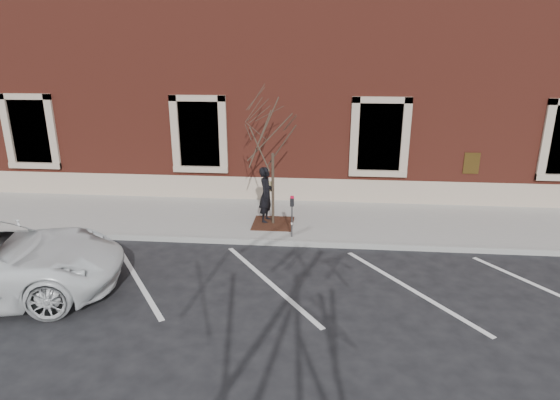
# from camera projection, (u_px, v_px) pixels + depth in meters

# --- Properties ---
(ground) EXTENTS (120.00, 120.00, 0.00)m
(ground) POSITION_uv_depth(u_px,v_px,m) (278.00, 244.00, 12.92)
(ground) COLOR #28282B
(ground) RESTS_ON ground
(sidewalk_near) EXTENTS (40.00, 3.50, 0.15)m
(sidewalk_near) POSITION_uv_depth(u_px,v_px,m) (283.00, 220.00, 14.55)
(sidewalk_near) COLOR #A39F99
(sidewalk_near) RESTS_ON ground
(curb_near) EXTENTS (40.00, 0.12, 0.15)m
(curb_near) POSITION_uv_depth(u_px,v_px,m) (278.00, 243.00, 12.85)
(curb_near) COLOR #9E9E99
(curb_near) RESTS_ON ground
(parking_stripes) EXTENTS (28.00, 4.40, 0.01)m
(parking_stripes) POSITION_uv_depth(u_px,v_px,m) (269.00, 282.00, 10.84)
(parking_stripes) COLOR silver
(parking_stripes) RESTS_ON ground
(building_civic) EXTENTS (40.00, 8.62, 8.00)m
(building_civic) POSITION_uv_depth(u_px,v_px,m) (296.00, 78.00, 19.00)
(building_civic) COLOR maroon
(building_civic) RESTS_ON ground
(man) EXTENTS (0.50, 0.68, 1.70)m
(man) POSITION_uv_depth(u_px,v_px,m) (266.00, 195.00, 13.95)
(man) COLOR black
(man) RESTS_ON sidewalk_near
(parking_meter) EXTENTS (0.11, 0.08, 1.19)m
(parking_meter) POSITION_uv_depth(u_px,v_px,m) (292.00, 209.00, 12.80)
(parking_meter) COLOR #595B60
(parking_meter) RESTS_ON sidewalk_near
(tree_grate) EXTENTS (1.20, 1.20, 0.03)m
(tree_grate) POSITION_uv_depth(u_px,v_px,m) (273.00, 223.00, 14.01)
(tree_grate) COLOR #3F1E14
(tree_grate) RESTS_ON sidewalk_near
(sapling) EXTENTS (2.36, 2.36, 3.93)m
(sapling) POSITION_uv_depth(u_px,v_px,m) (273.00, 133.00, 13.16)
(sapling) COLOR #3F2E26
(sapling) RESTS_ON sidewalk_near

